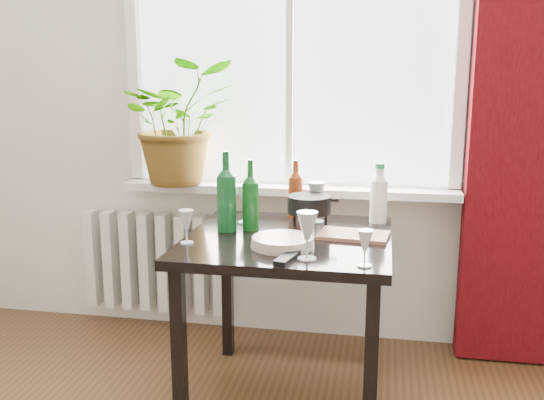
% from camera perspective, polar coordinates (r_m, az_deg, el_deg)
% --- Properties ---
extents(window, '(1.72, 0.08, 1.62)m').
position_cam_1_polar(window, '(3.13, 1.78, 15.34)').
color(window, white).
rests_on(window, ground).
extents(windowsill, '(1.72, 0.20, 0.04)m').
position_cam_1_polar(windowsill, '(3.12, 1.49, 1.04)').
color(windowsill, silver).
rests_on(windowsill, ground).
extents(curtain, '(0.50, 0.12, 2.56)m').
position_cam_1_polar(curtain, '(3.06, 22.90, 8.81)').
color(curtain, '#3D0509').
rests_on(curtain, ground).
extents(radiator, '(0.80, 0.10, 0.55)m').
position_cam_1_polar(radiator, '(3.45, -10.92, -5.72)').
color(radiator, silver).
rests_on(radiator, ground).
extents(table, '(0.85, 0.85, 0.74)m').
position_cam_1_polar(table, '(2.57, 1.53, -5.42)').
color(table, black).
rests_on(table, ground).
extents(potted_plant, '(0.74, 0.71, 0.63)m').
position_cam_1_polar(potted_plant, '(3.16, -8.74, 7.23)').
color(potted_plant, '#2A6F1D').
rests_on(potted_plant, windowsill).
extents(wine_bottle_left, '(0.10, 0.10, 0.35)m').
position_cam_1_polar(wine_bottle_left, '(2.60, -4.31, 0.90)').
color(wine_bottle_left, '#0D461C').
rests_on(wine_bottle_left, table).
extents(wine_bottle_right, '(0.08, 0.08, 0.31)m').
position_cam_1_polar(wine_bottle_right, '(2.62, -2.04, 0.51)').
color(wine_bottle_right, '#0E4815').
rests_on(wine_bottle_right, table).
extents(bottle_amber, '(0.08, 0.08, 0.28)m').
position_cam_1_polar(bottle_amber, '(2.85, 2.23, 1.13)').
color(bottle_amber, maroon).
rests_on(bottle_amber, table).
extents(cleaning_bottle, '(0.10, 0.10, 0.27)m').
position_cam_1_polar(cleaning_bottle, '(2.79, 10.03, 0.65)').
color(cleaning_bottle, white).
rests_on(cleaning_bottle, table).
extents(wineglass_front_right, '(0.09, 0.09, 0.18)m').
position_cam_1_polar(wineglass_front_right, '(2.21, 3.32, -3.33)').
color(wineglass_front_right, '#B4BDC2').
rests_on(wineglass_front_right, table).
extents(wineglass_far_right, '(0.06, 0.06, 0.14)m').
position_cam_1_polar(wineglass_far_right, '(2.16, 8.74, -4.49)').
color(wineglass_far_right, silver).
rests_on(wineglass_far_right, table).
extents(wineglass_back_center, '(0.09, 0.09, 0.19)m').
position_cam_1_polar(wineglass_back_center, '(2.76, 4.19, -0.15)').
color(wineglass_back_center, '#AFB7BC').
rests_on(wineglass_back_center, table).
extents(wineglass_back_left, '(0.09, 0.09, 0.18)m').
position_cam_1_polar(wineglass_back_left, '(2.75, -2.50, -0.33)').
color(wineglass_back_left, silver).
rests_on(wineglass_back_left, table).
extents(wineglass_front_left, '(0.08, 0.08, 0.14)m').
position_cam_1_polar(wineglass_front_left, '(2.44, -8.05, -2.49)').
color(wineglass_front_left, silver).
rests_on(wineglass_front_left, table).
extents(plate_stack, '(0.26, 0.26, 0.04)m').
position_cam_1_polar(plate_stack, '(2.38, 1.01, -3.97)').
color(plate_stack, beige).
rests_on(plate_stack, table).
extents(fondue_pot, '(0.26, 0.24, 0.15)m').
position_cam_1_polar(fondue_pot, '(2.65, 3.51, -1.16)').
color(fondue_pot, black).
rests_on(fondue_pot, table).
extents(tv_remote, '(0.08, 0.17, 0.02)m').
position_cam_1_polar(tv_remote, '(2.22, 1.44, -5.47)').
color(tv_remote, black).
rests_on(tv_remote, table).
extents(cutting_board, '(0.30, 0.21, 0.02)m').
position_cam_1_polar(cutting_board, '(2.55, 7.70, -3.30)').
color(cutting_board, '#995F45').
rests_on(cutting_board, table).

